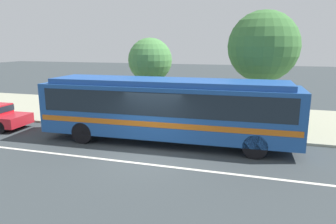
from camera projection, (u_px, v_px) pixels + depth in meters
The scene contains 8 objects.
ground_plane at pixel (147, 156), 12.59m from camera, with size 120.00×120.00×0.00m, color #353C40.
sidewalk_slab at pixel (188, 116), 19.47m from camera, with size 60.00×8.00×0.12m, color #9D9E87.
lane_stripe_center at pixel (140, 163), 11.84m from camera, with size 56.00×0.16×0.01m, color silver.
transit_bus at pixel (167, 106), 14.05m from camera, with size 11.72×2.90×2.95m.
pedestrian_waiting_near_sign at pixel (284, 116), 14.89m from camera, with size 0.47×0.47×1.66m.
bus_stop_sign at pixel (263, 107), 14.57m from camera, with size 0.16×0.43×2.28m.
street_tree_near_stop at pixel (150, 61), 18.01m from camera, with size 2.57×2.57×4.76m.
street_tree_mid_block at pixel (263, 47), 16.37m from camera, with size 3.79×3.79×6.16m.
Camera 1 is at (4.23, -11.16, 4.48)m, focal length 32.86 mm.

